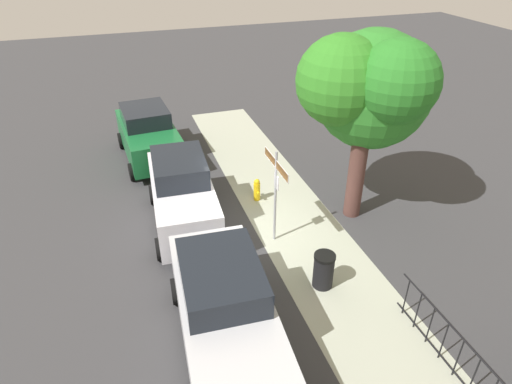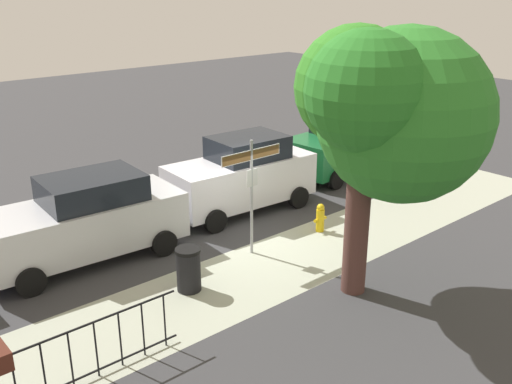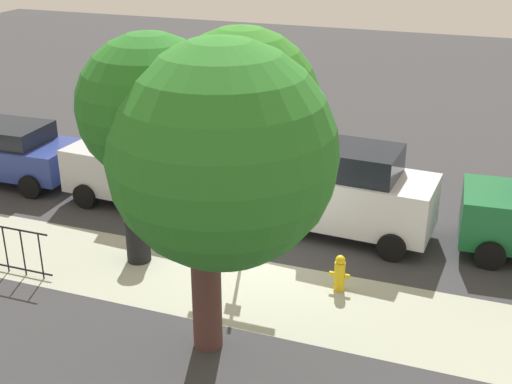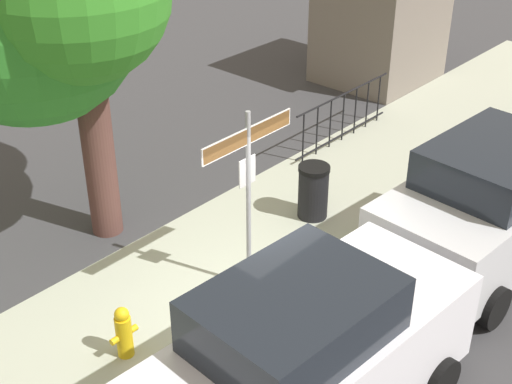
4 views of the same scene
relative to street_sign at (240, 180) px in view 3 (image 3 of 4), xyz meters
The scene contains 9 objects.
ground_plane 2.10m from the street_sign, 133.63° to the right, with size 60.00×60.00×0.00m, color #38383A.
sidewalk_strip 2.74m from the street_sign, 29.06° to the left, with size 24.00×2.60×0.00m, color #A7AC98.
street_sign is the anchor object (origin of this frame).
shade_tree 3.73m from the street_sign, 105.14° to the left, with size 3.99×4.11×5.56m.
car_white 3.01m from the street_sign, 124.79° to the right, with size 4.40×2.14×2.17m.
car_silver 4.05m from the street_sign, 36.19° to the right, with size 4.77×2.30×2.05m.
car_blue 8.41m from the street_sign, 16.74° to the right, with size 4.22×2.13×1.64m.
fire_hydrant 2.76m from the street_sign, behind, with size 0.42×0.22×0.78m.
trash_bin 2.72m from the street_sign, 12.79° to the left, with size 0.55×0.55×0.98m.
Camera 3 is at (-4.35, 12.30, 7.22)m, focal length 47.51 mm.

